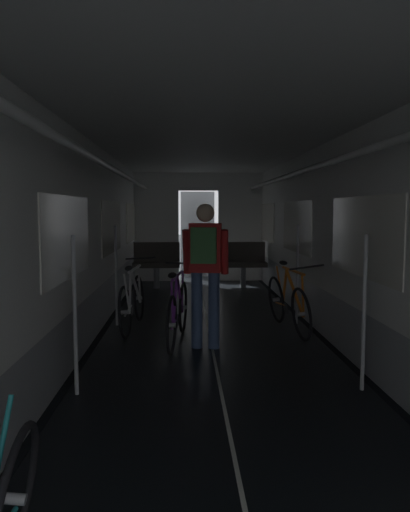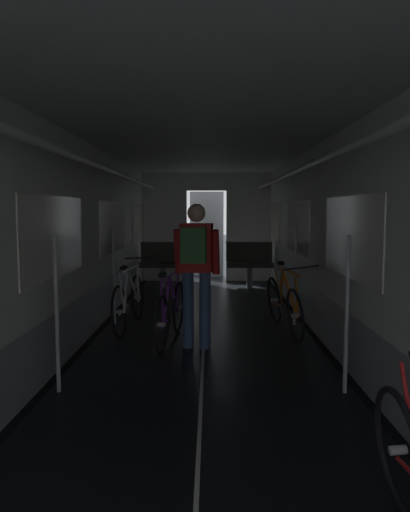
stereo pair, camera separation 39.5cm
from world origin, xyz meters
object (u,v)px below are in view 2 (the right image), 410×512
object	(u,v)px
bench_seat_far_left	(163,260)
bench_seat_far_right	(249,260)
bicycle_white	(129,300)
bicycle_orange	(284,303)
person_cyclist_aisle	(196,262)
bicycle_purple_in_aisle	(170,311)

from	to	relation	value
bench_seat_far_left	bench_seat_far_right	distance (m)	1.80
bicycle_white	bicycle_orange	xyz separation A→B (m)	(2.09, -0.18, -0.00)
bench_seat_far_right	person_cyclist_aisle	bearing A→B (deg)	-102.07
bicycle_white	bicycle_purple_in_aisle	world-z (taller)	bicycle_white
bicycle_white	bicycle_purple_in_aisle	distance (m)	0.95
bicycle_white	bicycle_purple_in_aisle	size ratio (longest dim) A/B	1.00
bicycle_orange	bicycle_white	bearing A→B (deg)	174.98
bicycle_orange	bicycle_purple_in_aisle	xyz separation A→B (m)	(-1.46, -0.53, 0.00)
bench_seat_far_right	person_cyclist_aisle	world-z (taller)	person_cyclist_aisle
bicycle_purple_in_aisle	bench_seat_far_right	bearing A→B (deg)	73.20
person_cyclist_aisle	bicycle_purple_in_aisle	world-z (taller)	person_cyclist_aisle
bench_seat_far_right	person_cyclist_aisle	size ratio (longest dim) A/B	0.58
bench_seat_far_left	bench_seat_far_right	xyz separation A→B (m)	(1.80, 0.00, 0.00)
bicycle_orange	bench_seat_far_left	bearing A→B (deg)	117.39
bench_seat_far_right	bicycle_purple_in_aisle	xyz separation A→B (m)	(-1.30, -4.32, -0.18)
bicycle_orange	bicycle_purple_in_aisle	distance (m)	1.56
bicycle_orange	person_cyclist_aisle	world-z (taller)	person_cyclist_aisle
bench_seat_far_right	bicycle_orange	distance (m)	3.79
bicycle_white	person_cyclist_aisle	xyz separation A→B (m)	(0.94, -0.98, 0.63)
bench_seat_far_right	bicycle_white	size ratio (longest dim) A/B	0.58
bench_seat_far_left	person_cyclist_aisle	world-z (taller)	person_cyclist_aisle
person_cyclist_aisle	bench_seat_far_left	bearing A→B (deg)	100.14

